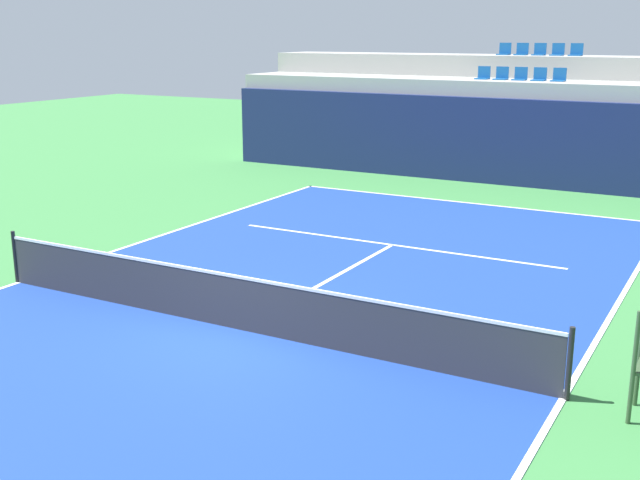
# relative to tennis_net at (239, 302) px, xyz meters

# --- Properties ---
(ground_plane) EXTENTS (80.00, 80.00, 0.00)m
(ground_plane) POSITION_rel_tennis_net_xyz_m (0.00, 0.00, -0.51)
(ground_plane) COLOR #387A3D
(court_surface) EXTENTS (11.00, 24.00, 0.01)m
(court_surface) POSITION_rel_tennis_net_xyz_m (0.00, 0.00, -0.50)
(court_surface) COLOR navy
(court_surface) RESTS_ON ground_plane
(baseline_far) EXTENTS (11.00, 0.10, 0.00)m
(baseline_far) POSITION_rel_tennis_net_xyz_m (0.00, 11.95, -0.50)
(baseline_far) COLOR white
(baseline_far) RESTS_ON court_surface
(sideline_left) EXTENTS (0.10, 24.00, 0.00)m
(sideline_left) POSITION_rel_tennis_net_xyz_m (-5.45, 0.00, -0.50)
(sideline_left) COLOR white
(sideline_left) RESTS_ON court_surface
(sideline_right) EXTENTS (0.10, 24.00, 0.00)m
(sideline_right) POSITION_rel_tennis_net_xyz_m (5.45, 0.00, -0.50)
(sideline_right) COLOR white
(sideline_right) RESTS_ON court_surface
(service_line_far) EXTENTS (8.26, 0.10, 0.00)m
(service_line_far) POSITION_rel_tennis_net_xyz_m (0.00, 6.40, -0.50)
(service_line_far) COLOR white
(service_line_far) RESTS_ON court_surface
(centre_service_line) EXTENTS (0.10, 6.40, 0.00)m
(centre_service_line) POSITION_rel_tennis_net_xyz_m (0.00, 3.20, -0.50)
(centre_service_line) COLOR white
(centre_service_line) RESTS_ON court_surface
(back_wall) EXTENTS (20.84, 0.30, 2.85)m
(back_wall) POSITION_rel_tennis_net_xyz_m (0.00, 15.42, 0.92)
(back_wall) COLOR navy
(back_wall) RESTS_ON ground_plane
(stands_tier_lower) EXTENTS (20.84, 2.40, 3.38)m
(stands_tier_lower) POSITION_rel_tennis_net_xyz_m (0.00, 16.77, 1.18)
(stands_tier_lower) COLOR #9E9E99
(stands_tier_lower) RESTS_ON ground_plane
(stands_tier_upper) EXTENTS (20.84, 2.40, 4.14)m
(stands_tier_upper) POSITION_rel_tennis_net_xyz_m (0.00, 19.17, 1.56)
(stands_tier_upper) COLOR #9E9E99
(stands_tier_upper) RESTS_ON ground_plane
(seating_row_lower) EXTENTS (3.04, 0.44, 0.44)m
(seating_row_lower) POSITION_rel_tennis_net_xyz_m (-0.00, 16.87, 2.99)
(seating_row_lower) COLOR #145193
(seating_row_lower) RESTS_ON stands_tier_lower
(seating_row_upper) EXTENTS (3.04, 0.44, 0.44)m
(seating_row_upper) POSITION_rel_tennis_net_xyz_m (-0.00, 19.27, 3.76)
(seating_row_upper) COLOR #145193
(seating_row_upper) RESTS_ON stands_tier_upper
(tennis_net) EXTENTS (11.08, 0.08, 1.07)m
(tennis_net) POSITION_rel_tennis_net_xyz_m (0.00, 0.00, 0.00)
(tennis_net) COLOR black
(tennis_net) RESTS_ON court_surface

